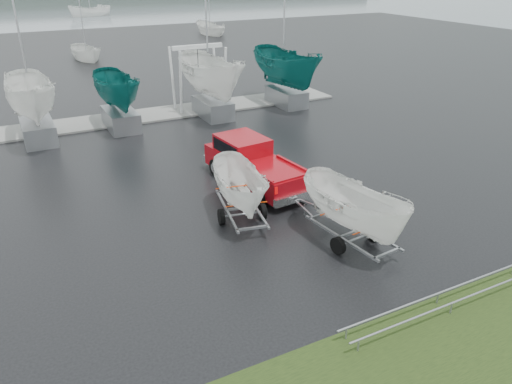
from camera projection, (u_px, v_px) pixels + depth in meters
name	position (u px, v px, depth m)	size (l,w,h in m)	color
ground_plane	(191.00, 204.00, 20.05)	(120.00, 120.00, 0.00)	black
lake	(16.00, 9.00, 100.60)	(300.00, 300.00, 0.00)	slate
dock	(116.00, 120.00, 30.50)	(30.00, 3.00, 0.12)	gray
pickup_truck	(251.00, 161.00, 21.62)	(2.58, 5.90, 1.90)	maroon
trailer_hitched	(358.00, 169.00, 16.04)	(1.95, 3.71, 5.19)	gray
trailer_parked	(240.00, 153.00, 17.80)	(1.95, 3.76, 4.87)	gray
boat_hoist	(198.00, 68.00, 31.68)	(3.30, 2.18, 4.12)	silver
keelboat_0	(26.00, 69.00, 25.37)	(2.45, 3.20, 10.62)	gray
keelboat_1	(115.00, 70.00, 27.61)	(2.16, 3.20, 6.84)	gray
keelboat_2	(210.00, 45.00, 29.39)	(2.73, 3.20, 10.91)	gray
keelboat_3	(288.00, 40.00, 31.94)	(2.67, 3.20, 10.85)	gray
mast_rack_2	(445.00, 298.00, 13.91)	(7.00, 0.56, 0.06)	gray
moored_boat_2	(87.00, 60.00, 49.09)	(2.45, 2.50, 10.97)	white
moored_boat_3	(210.00, 34.00, 65.65)	(2.58, 2.65, 11.31)	white
moored_boat_5	(91.00, 16.00, 87.06)	(3.58, 3.53, 11.86)	white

